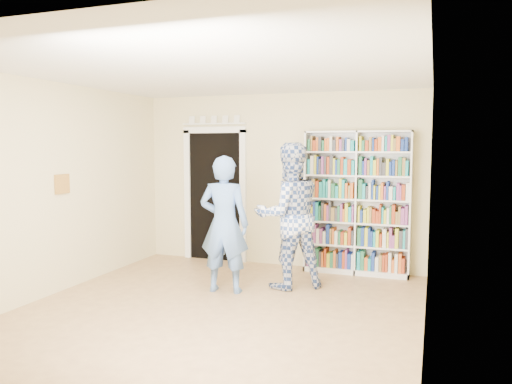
% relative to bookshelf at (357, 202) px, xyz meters
% --- Properties ---
extents(floor, '(5.00, 5.00, 0.00)m').
position_rel_bookshelf_xyz_m(floor, '(-1.24, -2.34, -1.07)').
color(floor, '#936B47').
rests_on(floor, ground).
extents(ceiling, '(5.00, 5.00, 0.00)m').
position_rel_bookshelf_xyz_m(ceiling, '(-1.24, -2.34, 1.63)').
color(ceiling, white).
rests_on(ceiling, wall_back).
extents(wall_back, '(4.50, 0.00, 4.50)m').
position_rel_bookshelf_xyz_m(wall_back, '(-1.24, 0.16, 0.28)').
color(wall_back, beige).
rests_on(wall_back, floor).
extents(wall_left, '(0.00, 5.00, 5.00)m').
position_rel_bookshelf_xyz_m(wall_left, '(-3.49, -2.34, 0.28)').
color(wall_left, beige).
rests_on(wall_left, floor).
extents(wall_right, '(0.00, 5.00, 5.00)m').
position_rel_bookshelf_xyz_m(wall_right, '(1.01, -2.34, 0.28)').
color(wall_right, beige).
rests_on(wall_right, floor).
extents(bookshelf, '(1.53, 0.29, 2.11)m').
position_rel_bookshelf_xyz_m(bookshelf, '(0.00, 0.00, 0.00)').
color(bookshelf, white).
rests_on(bookshelf, floor).
extents(doorway, '(1.10, 0.08, 2.43)m').
position_rel_bookshelf_xyz_m(doorway, '(-2.34, 0.13, 0.11)').
color(doorway, black).
rests_on(doorway, floor).
extents(wall_art, '(0.03, 0.25, 0.25)m').
position_rel_bookshelf_xyz_m(wall_art, '(-3.47, -2.14, 0.33)').
color(wall_art, brown).
rests_on(wall_art, wall_left).
extents(man_blue, '(0.69, 0.50, 1.77)m').
position_rel_bookshelf_xyz_m(man_blue, '(-1.47, -1.51, -0.18)').
color(man_blue, '#557BBC').
rests_on(man_blue, floor).
extents(man_plaid, '(1.19, 1.14, 1.93)m').
position_rel_bookshelf_xyz_m(man_plaid, '(-0.74, -1.03, -0.10)').
color(man_plaid, navy).
rests_on(man_plaid, floor).
extents(paper_sheet, '(0.19, 0.05, 0.28)m').
position_rel_bookshelf_xyz_m(paper_sheet, '(-0.63, -1.19, -0.13)').
color(paper_sheet, white).
rests_on(paper_sheet, man_plaid).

